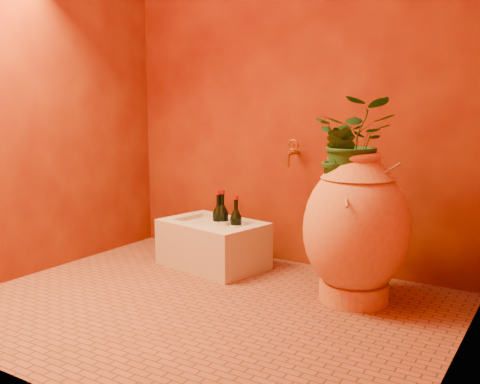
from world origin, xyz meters
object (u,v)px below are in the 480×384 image
Objects in this scene: amphora at (356,228)px; wall_tap at (292,152)px; wine_bottle_c at (219,223)px; stone_basin at (213,245)px; wine_bottle_b at (236,227)px; wine_bottle_a at (222,223)px.

wall_tap is (-0.59, 0.39, 0.36)m from amphora.
amphora is at bearing -7.93° from wine_bottle_c.
wine_bottle_c is (0.02, 0.03, 0.14)m from stone_basin.
stone_basin is 2.30× the size of wine_bottle_b.
wall_tap is at bearing 146.15° from amphora.
amphora is at bearing -9.09° from wine_bottle_b.
wine_bottle_a is (0.05, 0.05, 0.15)m from stone_basin.
wine_bottle_b is at bearing 170.91° from amphora.
wine_bottle_c reaches higher than stone_basin.
wine_bottle_c is (-0.14, 0.00, 0.01)m from wine_bottle_b.
wine_bottle_c is at bearing 52.10° from stone_basin.
wine_bottle_a reaches higher than wine_bottle_b.
wine_bottle_c is at bearing -146.09° from wine_bottle_a.
amphora is 0.87m from wine_bottle_b.
wine_bottle_b is at bearing -7.34° from wine_bottle_a.
wine_bottle_c reaches higher than wine_bottle_b.
wall_tap reaches higher than amphora.
wine_bottle_a is at bearing 45.25° from stone_basin.
amphora is 0.99m from wine_bottle_a.
stone_basin is at bearing -134.75° from wine_bottle_a.
stone_basin is at bearing 174.03° from amphora.
wall_tap is at bearing 32.14° from wine_bottle_c.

